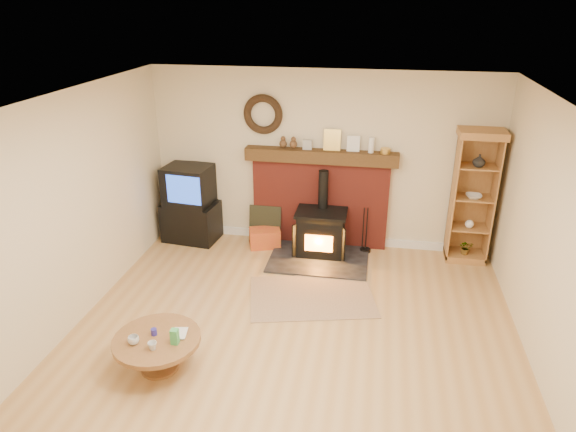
% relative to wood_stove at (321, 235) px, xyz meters
% --- Properties ---
extents(ground, '(5.50, 5.50, 0.00)m').
position_rel_wood_stove_xyz_m(ground, '(-0.07, -2.27, -0.33)').
color(ground, '#B4844B').
rests_on(ground, ground).
extents(room_shell, '(5.02, 5.52, 2.61)m').
position_rel_wood_stove_xyz_m(room_shell, '(-0.08, -2.17, 1.39)').
color(room_shell, beige).
rests_on(room_shell, ground).
extents(chimney_breast, '(2.20, 0.22, 1.78)m').
position_rel_wood_stove_xyz_m(chimney_breast, '(-0.07, 0.40, 0.47)').
color(chimney_breast, maroon).
rests_on(chimney_breast, ground).
extents(wood_stove, '(1.40, 1.00, 1.24)m').
position_rel_wood_stove_xyz_m(wood_stove, '(0.00, 0.00, 0.00)').
color(wood_stove, black).
rests_on(wood_stove, ground).
extents(area_rug, '(1.75, 1.39, 0.01)m').
position_rel_wood_stove_xyz_m(area_rug, '(0.04, -1.15, -0.32)').
color(area_rug, brown).
rests_on(area_rug, ground).
extents(tv_unit, '(0.86, 0.65, 1.18)m').
position_rel_wood_stove_xyz_m(tv_unit, '(-2.03, 0.20, 0.24)').
color(tv_unit, black).
rests_on(tv_unit, ground).
extents(curio_cabinet, '(0.61, 0.44, 1.90)m').
position_rel_wood_stove_xyz_m(curio_cabinet, '(2.06, 0.28, 0.62)').
color(curio_cabinet, '#985E31').
rests_on(curio_cabinet, ground).
extents(firelog_box, '(0.52, 0.41, 0.28)m').
position_rel_wood_stove_xyz_m(firelog_box, '(-0.86, 0.13, -0.19)').
color(firelog_box, orange).
rests_on(firelog_box, ground).
extents(leaning_painting, '(0.49, 0.13, 0.58)m').
position_rel_wood_stove_xyz_m(leaning_painting, '(-0.89, 0.28, -0.03)').
color(leaning_painting, black).
rests_on(leaning_painting, ground).
extents(fire_tools, '(0.16, 0.16, 0.70)m').
position_rel_wood_stove_xyz_m(fire_tools, '(0.64, 0.23, -0.22)').
color(fire_tools, black).
rests_on(fire_tools, ground).
extents(coffee_table, '(0.87, 0.87, 0.53)m').
position_rel_wood_stove_xyz_m(coffee_table, '(-1.31, -2.77, -0.02)').
color(coffee_table, brown).
rests_on(coffee_table, ground).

